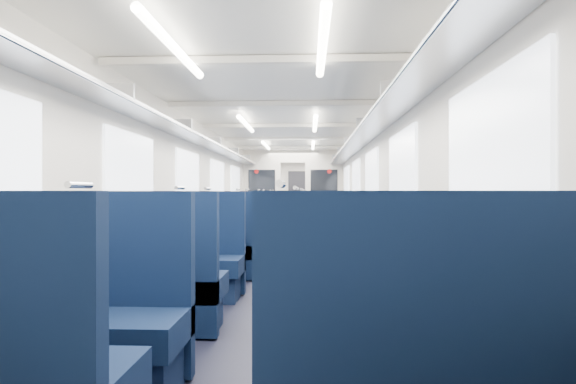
# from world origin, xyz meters

# --- Properties ---
(floor) EXTENTS (2.80, 18.00, 0.01)m
(floor) POSITION_xyz_m (0.00, 0.00, 0.00)
(floor) COLOR black
(floor) RESTS_ON ground
(ceiling) EXTENTS (2.80, 18.00, 0.01)m
(ceiling) POSITION_xyz_m (0.00, 0.00, 2.35)
(ceiling) COLOR white
(ceiling) RESTS_ON wall_left
(wall_left) EXTENTS (0.02, 18.00, 2.35)m
(wall_left) POSITION_xyz_m (-1.40, 0.00, 1.18)
(wall_left) COLOR beige
(wall_left) RESTS_ON floor
(dado_left) EXTENTS (0.03, 17.90, 0.70)m
(dado_left) POSITION_xyz_m (-1.39, 0.00, 0.35)
(dado_left) COLOR black
(dado_left) RESTS_ON floor
(wall_right) EXTENTS (0.02, 18.00, 2.35)m
(wall_right) POSITION_xyz_m (1.40, 0.00, 1.18)
(wall_right) COLOR beige
(wall_right) RESTS_ON floor
(dado_right) EXTENTS (0.03, 17.90, 0.70)m
(dado_right) POSITION_xyz_m (1.39, 0.00, 0.35)
(dado_right) COLOR black
(dado_right) RESTS_ON floor
(wall_far) EXTENTS (2.80, 0.02, 2.35)m
(wall_far) POSITION_xyz_m (0.00, 9.00, 1.18)
(wall_far) COLOR beige
(wall_far) RESTS_ON floor
(luggage_rack_left) EXTENTS (0.36, 17.40, 0.18)m
(luggage_rack_left) POSITION_xyz_m (-1.21, 0.00, 1.97)
(luggage_rack_left) COLOR #B2B5BA
(luggage_rack_left) RESTS_ON wall_left
(luggage_rack_right) EXTENTS (0.36, 17.40, 0.18)m
(luggage_rack_right) POSITION_xyz_m (1.21, 0.00, 1.97)
(luggage_rack_right) COLOR #B2B5BA
(luggage_rack_right) RESTS_ON wall_right
(windows) EXTENTS (2.78, 15.60, 0.75)m
(windows) POSITION_xyz_m (0.00, -0.46, 1.42)
(windows) COLOR white
(windows) RESTS_ON wall_left
(ceiling_fittings) EXTENTS (2.70, 16.06, 0.11)m
(ceiling_fittings) POSITION_xyz_m (0.00, -0.26, 2.29)
(ceiling_fittings) COLOR silver
(ceiling_fittings) RESTS_ON ceiling
(end_door) EXTENTS (0.75, 0.06, 2.00)m
(end_door) POSITION_xyz_m (0.00, 8.94, 1.00)
(end_door) COLOR black
(end_door) RESTS_ON floor
(bulkhead) EXTENTS (2.80, 0.10, 2.35)m
(bulkhead) POSITION_xyz_m (-0.00, 3.29, 1.23)
(bulkhead) COLOR silver
(bulkhead) RESTS_ON floor
(seat_2) EXTENTS (1.10, 0.61, 1.23)m
(seat_2) POSITION_xyz_m (-0.83, -7.20, 0.38)
(seat_2) COLOR #0B1A38
(seat_2) RESTS_ON floor
(seat_3) EXTENTS (1.10, 0.61, 1.23)m
(seat_3) POSITION_xyz_m (0.83, -7.15, 0.38)
(seat_3) COLOR #0B1A38
(seat_3) RESTS_ON floor
(seat_4) EXTENTS (1.10, 0.61, 1.23)m
(seat_4) POSITION_xyz_m (-0.83, -6.08, 0.38)
(seat_4) COLOR #0B1A38
(seat_4) RESTS_ON floor
(seat_5) EXTENTS (1.10, 0.61, 1.23)m
(seat_5) POSITION_xyz_m (0.83, -6.05, 0.38)
(seat_5) COLOR #0B1A38
(seat_5) RESTS_ON floor
(seat_6) EXTENTS (1.10, 0.61, 1.23)m
(seat_6) POSITION_xyz_m (-0.83, -4.77, 0.38)
(seat_6) COLOR #0B1A38
(seat_6) RESTS_ON floor
(seat_7) EXTENTS (1.10, 0.61, 1.23)m
(seat_7) POSITION_xyz_m (0.83, -4.94, 0.38)
(seat_7) COLOR #0B1A38
(seat_7) RESTS_ON floor
(seat_8) EXTENTS (1.10, 0.61, 1.23)m
(seat_8) POSITION_xyz_m (-0.83, -3.61, 0.38)
(seat_8) COLOR #0B1A38
(seat_8) RESTS_ON floor
(seat_9) EXTENTS (1.10, 0.61, 1.23)m
(seat_9) POSITION_xyz_m (0.83, -3.73, 0.38)
(seat_9) COLOR #0B1A38
(seat_9) RESTS_ON floor
(seat_10) EXTENTS (1.10, 0.61, 1.23)m
(seat_10) POSITION_xyz_m (-0.83, -2.48, 0.38)
(seat_10) COLOR #0B1A38
(seat_10) RESTS_ON floor
(seat_11) EXTENTS (1.10, 0.61, 1.23)m
(seat_11) POSITION_xyz_m (0.83, -2.42, 0.38)
(seat_11) COLOR #0B1A38
(seat_11) RESTS_ON floor
(seat_12) EXTENTS (1.10, 0.61, 1.23)m
(seat_12) POSITION_xyz_m (-0.83, -1.40, 0.38)
(seat_12) COLOR #0B1A38
(seat_12) RESTS_ON floor
(seat_13) EXTENTS (1.10, 0.61, 1.23)m
(seat_13) POSITION_xyz_m (0.83, -1.48, 0.38)
(seat_13) COLOR #0B1A38
(seat_13) RESTS_ON floor
(seat_14) EXTENTS (1.10, 0.61, 1.23)m
(seat_14) POSITION_xyz_m (-0.83, -0.13, 0.38)
(seat_14) COLOR #0B1A38
(seat_14) RESTS_ON floor
(seat_15) EXTENTS (1.10, 0.61, 1.23)m
(seat_15) POSITION_xyz_m (0.83, -0.26, 0.38)
(seat_15) COLOR #0B1A38
(seat_15) RESTS_ON floor
(seat_16) EXTENTS (1.10, 0.61, 1.23)m
(seat_16) POSITION_xyz_m (-0.83, 0.80, 0.38)
(seat_16) COLOR #0B1A38
(seat_16) RESTS_ON floor
(seat_17) EXTENTS (1.10, 0.61, 1.23)m
(seat_17) POSITION_xyz_m (0.83, 0.88, 0.38)
(seat_17) COLOR #0B1A38
(seat_17) RESTS_ON floor
(seat_18) EXTENTS (1.10, 0.61, 1.23)m
(seat_18) POSITION_xyz_m (-0.83, 2.16, 0.38)
(seat_18) COLOR #0B1A38
(seat_18) RESTS_ON floor
(seat_19) EXTENTS (1.10, 0.61, 1.23)m
(seat_19) POSITION_xyz_m (0.83, 2.20, 0.38)
(seat_19) COLOR #0B1A38
(seat_19) RESTS_ON floor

